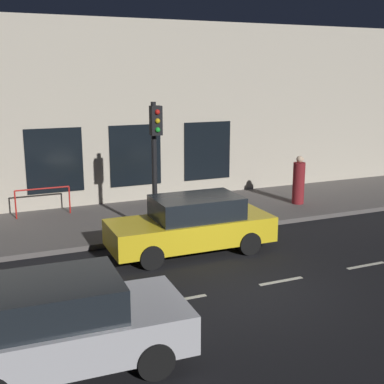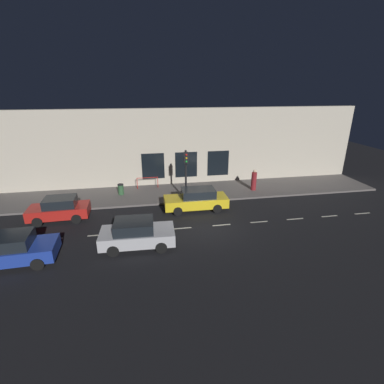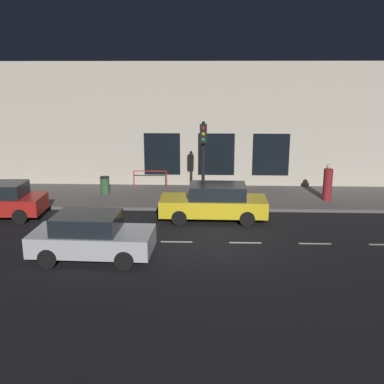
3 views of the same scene
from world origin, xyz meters
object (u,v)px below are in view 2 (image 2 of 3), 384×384
object	(u,v)px
parked_car_1	(196,199)
trash_bin	(121,189)
traffic_light	(186,167)
parked_car_3	(13,249)
parked_car_0	(137,233)
parked_car_2	(59,209)
pedestrian_0	(254,181)

from	to	relation	value
parked_car_1	trash_bin	world-z (taller)	parked_car_1
parked_car_1	traffic_light	bearing A→B (deg)	19.00
parked_car_3	parked_car_0	bearing A→B (deg)	92.66
parked_car_3	parked_car_2	bearing A→B (deg)	165.90
parked_car_0	parked_car_2	size ratio (longest dim) A/B	1.07
traffic_light	parked_car_3	distance (m)	12.01
traffic_light	parked_car_0	distance (m)	7.32
parked_car_0	parked_car_2	world-z (taller)	same
traffic_light	pedestrian_0	distance (m)	6.48
parked_car_2	trash_bin	xyz separation A→B (m)	(3.81, -3.78, -0.19)
traffic_light	parked_car_3	bearing A→B (deg)	123.55
traffic_light	parked_car_2	bearing A→B (deg)	100.32
parked_car_3	trash_bin	world-z (taller)	parked_car_3
pedestrian_0	trash_bin	size ratio (longest dim) A/B	2.03
parked_car_1	parked_car_2	xyz separation A→B (m)	(-0.08, 9.39, -0.00)
pedestrian_0	trash_bin	distance (m)	11.19
parked_car_1	pedestrian_0	size ratio (longest dim) A/B	2.56
traffic_light	trash_bin	bearing A→B (deg)	66.69
traffic_light	parked_car_0	bearing A→B (deg)	147.95
parked_car_2	pedestrian_0	size ratio (longest dim) A/B	2.17
parked_car_0	trash_bin	distance (m)	8.27
trash_bin	parked_car_2	bearing A→B (deg)	135.19
parked_car_1	trash_bin	bearing A→B (deg)	56.86
parked_car_2	trash_bin	size ratio (longest dim) A/B	4.41
parked_car_0	pedestrian_0	xyz separation A→B (m)	(7.34, -9.79, 0.18)
parked_car_3	trash_bin	size ratio (longest dim) A/B	4.62
parked_car_0	parked_car_3	xyz separation A→B (m)	(-0.58, 6.13, -0.00)
trash_bin	pedestrian_0	bearing A→B (deg)	-94.20
trash_bin	traffic_light	bearing A→B (deg)	-113.31
parked_car_2	parked_car_3	size ratio (longest dim) A/B	0.95
pedestrian_0	trash_bin	bearing A→B (deg)	-76.03
parked_car_1	parked_car_3	world-z (taller)	same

